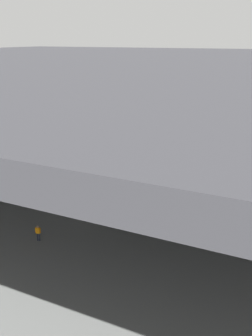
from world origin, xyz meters
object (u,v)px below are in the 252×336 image
(airplane_main, at_px, (144,153))
(airplane_distant, at_px, (116,110))
(crew_worker_near_nose, at_px, (38,232))
(boarding_stairs, at_px, (106,194))
(crew_worker_by_stairs, at_px, (93,196))

(airplane_main, distance_m, airplane_distant, 34.00)
(crew_worker_near_nose, xyz_separation_m, airplane_distant, (-16.75, 48.99, 2.27))
(boarding_stairs, height_order, crew_worker_near_nose, boarding_stairs)
(crew_worker_near_nose, bearing_deg, crew_worker_by_stairs, 88.28)
(airplane_main, height_order, crew_worker_near_nose, airplane_main)
(airplane_main, height_order, airplane_distant, airplane_main)
(boarding_stairs, xyz_separation_m, crew_worker_near_nose, (-1.14, -11.28, 0.20))
(boarding_stairs, distance_m, crew_worker_near_nose, 11.34)
(boarding_stairs, relative_size, crew_worker_by_stairs, 2.73)
(airplane_main, bearing_deg, boarding_stairs, -95.87)
(crew_worker_near_nose, bearing_deg, boarding_stairs, 84.23)
(boarding_stairs, xyz_separation_m, crew_worker_by_stairs, (-0.85, -1.59, 0.22))
(boarding_stairs, distance_m, crew_worker_by_stairs, 1.81)
(crew_worker_by_stairs, distance_m, airplane_distant, 42.88)
(crew_worker_near_nose, distance_m, crew_worker_by_stairs, 9.70)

